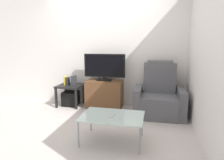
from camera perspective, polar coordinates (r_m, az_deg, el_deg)
name	(u,v)px	position (r m, az deg, el deg)	size (l,w,h in m)	color
ground_plane	(89,121)	(3.72, -6.79, -11.88)	(6.40, 6.40, 0.00)	#BCB2AD
wall_back	(104,49)	(4.52, -2.42, 9.14)	(6.40, 0.06, 2.60)	silver
wall_side	(203,52)	(3.32, 25.28, 7.55)	(0.06, 4.48, 2.60)	silver
tv_stand	(104,94)	(4.37, -2.23, -4.11)	(0.80, 0.44, 0.61)	brown
television	(105,67)	(4.27, -2.23, 3.97)	(0.92, 0.20, 0.59)	black
recliner_armchair	(159,97)	(4.01, 13.70, -4.81)	(0.98, 0.78, 1.08)	#515156
side_table	(70,88)	(4.57, -12.24, -2.40)	(0.54, 0.54, 0.48)	black
subwoofer_box	(71,98)	(4.63, -12.12, -5.33)	(0.33, 0.33, 0.33)	black
book_leftmost	(65,81)	(4.56, -13.57, -0.18)	(0.04, 0.11, 0.20)	gold
book_middle	(68,81)	(4.53, -12.91, -0.34)	(0.05, 0.12, 0.18)	#262626
game_console	(74,80)	(4.50, -11.24, -0.07)	(0.07, 0.20, 0.22)	#333338
coffee_table	(112,117)	(2.85, 0.09, -10.90)	(0.90, 0.60, 0.40)	#B2C6C1
cell_phone	(111,116)	(2.82, -0.17, -10.45)	(0.07, 0.15, 0.01)	#B7B7BC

